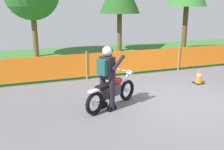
% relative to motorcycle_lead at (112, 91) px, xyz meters
% --- Properties ---
extents(ground, '(24.00, 24.00, 0.02)m').
position_rel_motorcycle_lead_xyz_m(ground, '(1.99, -0.34, -0.46)').
color(ground, '#5B5B60').
extents(grass_verge, '(24.00, 7.44, 0.01)m').
position_rel_motorcycle_lead_xyz_m(grass_verge, '(1.99, 6.53, -0.44)').
color(grass_verge, '#386B2D').
rests_on(grass_verge, ground).
extents(barrier_fence, '(11.97, 0.08, 1.05)m').
position_rel_motorcycle_lead_xyz_m(barrier_fence, '(1.99, 2.81, 0.10)').
color(barrier_fence, olive).
rests_on(barrier_fence, ground).
extents(motorcycle_lead, '(1.74, 1.06, 0.92)m').
position_rel_motorcycle_lead_xyz_m(motorcycle_lead, '(0.00, 0.00, 0.00)').
color(motorcycle_lead, black).
rests_on(motorcycle_lead, ground).
extents(rider_lead, '(0.79, 0.71, 1.69)m').
position_rel_motorcycle_lead_xyz_m(rider_lead, '(-0.18, -0.11, 0.51)').
color(rider_lead, black).
rests_on(rider_lead, ground).
extents(traffic_cone, '(0.32, 0.32, 0.53)m').
position_rel_motorcycle_lead_xyz_m(traffic_cone, '(3.59, 0.98, -0.19)').
color(traffic_cone, black).
rests_on(traffic_cone, ground).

